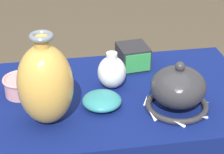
{
  "coord_description": "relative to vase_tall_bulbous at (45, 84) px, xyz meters",
  "views": [
    {
      "loc": [
        -0.19,
        -1.39,
        1.57
      ],
      "look_at": [
        0.03,
        -0.1,
        0.84
      ],
      "focal_mm": 70.0,
      "sensor_mm": 36.0,
      "label": 1
    }
  ],
  "objects": [
    {
      "name": "bowl_shallow_teal",
      "position": [
        0.19,
        0.05,
        -0.12
      ],
      "size": [
        0.14,
        0.14,
        0.05
      ],
      "primitive_type": "ellipsoid",
      "color": "teal",
      "rests_on": "display_table"
    },
    {
      "name": "vase_dome_bell",
      "position": [
        0.46,
        -0.0,
        -0.07
      ],
      "size": [
        0.24,
        0.24,
        0.19
      ],
      "color": "#2D2D33",
      "rests_on": "display_table"
    },
    {
      "name": "jar_round_porcelain",
      "position": [
        0.25,
        0.19,
        -0.08
      ],
      "size": [
        0.11,
        0.11,
        0.15
      ],
      "color": "white",
      "rests_on": "display_table"
    },
    {
      "name": "display_table",
      "position": [
        0.19,
        0.12,
        -0.22
      ],
      "size": [
        1.18,
        0.66,
        0.71
      ],
      "color": "olive",
      "rests_on": "ground_plane"
    },
    {
      "name": "vase_tall_bulbous",
      "position": [
        0.0,
        0.0,
        0.0
      ],
      "size": [
        0.19,
        0.19,
        0.32
      ],
      "color": "gold",
      "rests_on": "display_table"
    },
    {
      "name": "cup_wide_rose",
      "position": [
        -0.09,
        0.19,
        -0.11
      ],
      "size": [
        0.14,
        0.14,
        0.07
      ],
      "color": "#D19399",
      "rests_on": "display_table"
    },
    {
      "name": "mosaic_tile_box",
      "position": [
        0.37,
        0.34,
        -0.1
      ],
      "size": [
        0.13,
        0.14,
        0.09
      ],
      "rotation": [
        0.0,
        0.0,
        0.11
      ],
      "color": "#232328",
      "rests_on": "display_table"
    }
  ]
}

